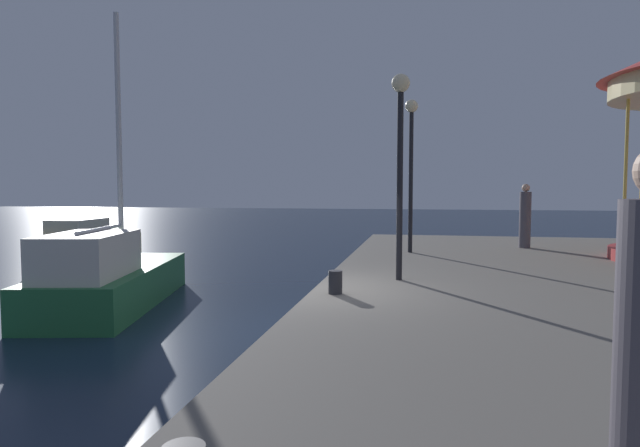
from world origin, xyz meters
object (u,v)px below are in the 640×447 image
(motorboat_yellow, at_px, (87,249))
(sailboat_green, at_px, (108,278))
(lamp_post_near_edge, at_px, (400,139))
(person_mid_promenade, at_px, (525,218))
(bollard_center, at_px, (335,282))
(lamp_post_mid_promenade, at_px, (411,148))

(motorboat_yellow, relative_size, sailboat_green, 0.66)
(lamp_post_near_edge, height_order, person_mid_promenade, lamp_post_near_edge)
(sailboat_green, relative_size, bollard_center, 16.50)
(lamp_post_near_edge, bearing_deg, lamp_post_mid_promenade, 88.62)
(motorboat_yellow, xyz_separation_m, sailboat_green, (4.05, -5.13, 0.01))
(lamp_post_mid_promenade, height_order, bollard_center, lamp_post_mid_promenade)
(motorboat_yellow, xyz_separation_m, lamp_post_mid_promenade, (10.43, -0.31, 3.09))
(lamp_post_near_edge, height_order, lamp_post_mid_promenade, lamp_post_mid_promenade)
(sailboat_green, bearing_deg, lamp_post_near_edge, 1.47)
(lamp_post_near_edge, relative_size, lamp_post_mid_promenade, 0.94)
(motorboat_yellow, relative_size, bollard_center, 10.83)
(lamp_post_near_edge, relative_size, bollard_center, 10.05)
(person_mid_promenade, bearing_deg, lamp_post_near_edge, -118.34)
(lamp_post_near_edge, bearing_deg, motorboat_yellow, 154.30)
(motorboat_yellow, relative_size, lamp_post_near_edge, 1.08)
(motorboat_yellow, height_order, sailboat_green, sailboat_green)
(sailboat_green, bearing_deg, bollard_center, -15.57)
(sailboat_green, height_order, lamp_post_mid_promenade, sailboat_green)
(sailboat_green, bearing_deg, motorboat_yellow, 128.31)
(motorboat_yellow, relative_size, person_mid_promenade, 2.22)
(lamp_post_near_edge, bearing_deg, bollard_center, -121.85)
(sailboat_green, relative_size, lamp_post_near_edge, 1.64)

